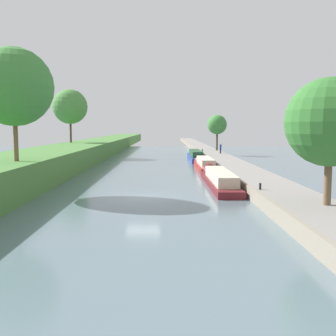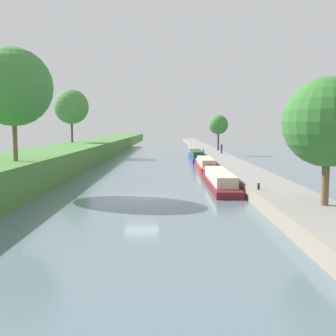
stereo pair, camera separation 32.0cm
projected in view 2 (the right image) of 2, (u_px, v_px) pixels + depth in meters
ground_plane at (142, 198)px, 29.97m from camera, size 160.00×160.00×0.00m
right_towpath at (275, 192)px, 29.92m from camera, size 3.89×260.00×0.91m
stone_quay at (247, 191)px, 29.92m from camera, size 0.25×260.00×0.96m
narrowboat_maroon at (218, 179)px, 36.46m from camera, size 2.02×14.97×2.11m
narrowboat_red at (205, 165)px, 49.86m from camera, size 1.83×12.56×2.06m
narrowboat_blue at (196, 156)px, 64.43m from camera, size 1.88×14.37×2.13m
tree_rightbank_near at (328, 122)px, 21.96m from camera, size 4.88×4.88×7.01m
tree_rightbank_midnear at (219, 125)px, 74.50m from camera, size 3.57×3.57×6.55m
tree_leftbank_downstream at (13, 87)px, 31.02m from camera, size 6.01×6.01×8.70m
tree_leftbank_upstream at (72, 107)px, 69.06m from camera, size 5.88×5.88×9.04m
person_walking at (222, 148)px, 66.32m from camera, size 0.34×0.34×1.66m
mooring_bollard_near at (259, 186)px, 27.95m from camera, size 0.16×0.16×0.45m
mooring_bollard_far at (204, 150)px, 71.42m from camera, size 0.16×0.16×0.45m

